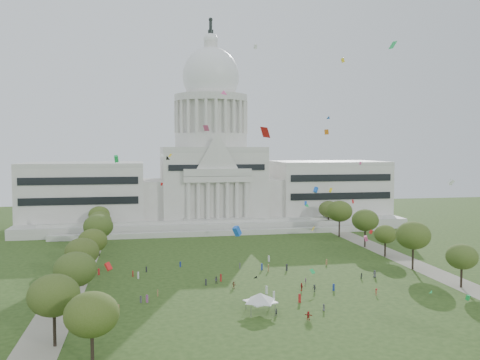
# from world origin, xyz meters

# --- Properties ---
(ground) EXTENTS (400.00, 400.00, 0.00)m
(ground) POSITION_xyz_m (0.00, 0.00, 0.00)
(ground) COLOR #294316
(ground) RESTS_ON ground
(capitol) EXTENTS (160.00, 64.50, 91.30)m
(capitol) POSITION_xyz_m (0.00, 113.59, 22.30)
(capitol) COLOR #B9B7AC
(capitol) RESTS_ON ground
(path_left) EXTENTS (8.00, 160.00, 0.04)m
(path_left) POSITION_xyz_m (-48.00, 30.00, 0.02)
(path_left) COLOR gray
(path_left) RESTS_ON ground
(path_right) EXTENTS (8.00, 160.00, 0.04)m
(path_right) POSITION_xyz_m (48.00, 30.00, 0.02)
(path_right) COLOR gray
(path_right) RESTS_ON ground
(row_tree_l_0) EXTENTS (8.85, 8.85, 12.59)m
(row_tree_l_0) POSITION_xyz_m (-45.26, -21.68, 8.95)
(row_tree_l_0) COLOR black
(row_tree_l_0) RESTS_ON ground
(row_tree_l_1) EXTENTS (8.86, 8.86, 12.59)m
(row_tree_l_1) POSITION_xyz_m (-44.07, -2.96, 8.95)
(row_tree_l_1) COLOR black
(row_tree_l_1) RESTS_ON ground
(row_tree_r_1) EXTENTS (7.58, 7.58, 10.78)m
(row_tree_r_1) POSITION_xyz_m (46.22, -1.75, 7.66)
(row_tree_r_1) COLOR black
(row_tree_r_1) RESTS_ON ground
(row_tree_l_2) EXTENTS (8.42, 8.42, 11.97)m
(row_tree_l_2) POSITION_xyz_m (-45.04, 17.30, 8.51)
(row_tree_l_2) COLOR black
(row_tree_l_2) RESTS_ON ground
(row_tree_r_2) EXTENTS (9.55, 9.55, 13.58)m
(row_tree_r_2) POSITION_xyz_m (44.17, 17.44, 9.66)
(row_tree_r_2) COLOR black
(row_tree_r_2) RESTS_ON ground
(row_tree_l_3) EXTENTS (8.12, 8.12, 11.55)m
(row_tree_l_3) POSITION_xyz_m (-44.09, 33.92, 8.21)
(row_tree_l_3) COLOR black
(row_tree_l_3) RESTS_ON ground
(row_tree_r_3) EXTENTS (7.01, 7.01, 9.98)m
(row_tree_r_3) POSITION_xyz_m (44.40, 34.48, 7.08)
(row_tree_r_3) COLOR black
(row_tree_r_3) RESTS_ON ground
(row_tree_l_4) EXTENTS (9.29, 9.29, 13.21)m
(row_tree_l_4) POSITION_xyz_m (-44.08, 52.42, 9.39)
(row_tree_l_4) COLOR black
(row_tree_l_4) RESTS_ON ground
(row_tree_r_4) EXTENTS (9.19, 9.19, 13.06)m
(row_tree_r_4) POSITION_xyz_m (44.76, 50.04, 9.29)
(row_tree_r_4) COLOR black
(row_tree_r_4) RESTS_ON ground
(row_tree_l_5) EXTENTS (8.33, 8.33, 11.85)m
(row_tree_l_5) POSITION_xyz_m (-45.22, 71.01, 8.42)
(row_tree_l_5) COLOR black
(row_tree_l_5) RESTS_ON ground
(row_tree_r_5) EXTENTS (9.82, 9.82, 13.96)m
(row_tree_r_5) POSITION_xyz_m (43.49, 70.19, 9.93)
(row_tree_r_5) COLOR black
(row_tree_r_5) RESTS_ON ground
(row_tree_l_6) EXTENTS (8.19, 8.19, 11.64)m
(row_tree_l_6) POSITION_xyz_m (-46.87, 89.14, 8.27)
(row_tree_l_6) COLOR black
(row_tree_l_6) RESTS_ON ground
(row_tree_r_6) EXTENTS (8.42, 8.42, 11.97)m
(row_tree_r_6) POSITION_xyz_m (45.96, 88.13, 8.51)
(row_tree_r_6) COLOR black
(row_tree_r_6) RESTS_ON ground
(near_tree_0) EXTENTS (8.47, 8.47, 12.04)m
(near_tree_0) POSITION_xyz_m (-38.00, -32.00, 8.56)
(near_tree_0) COLOR black
(near_tree_0) RESTS_ON ground
(event_tent) EXTENTS (9.75, 9.75, 4.23)m
(event_tent) POSITION_xyz_m (-6.36, -10.87, 3.28)
(event_tent) COLOR #4C4C4C
(event_tent) RESTS_ON ground
(person_0) EXTENTS (1.13, 1.14, 2.00)m
(person_0) POSITION_xyz_m (29.64, 11.02, 1.00)
(person_0) COLOR #4C4C51
(person_0) RESTS_ON ground
(person_2) EXTENTS (0.90, 0.85, 1.58)m
(person_2) POSITION_xyz_m (25.72, 10.38, 0.79)
(person_2) COLOR #26262B
(person_2) RESTS_ON ground
(person_3) EXTENTS (1.10, 1.20, 1.68)m
(person_3) POSITION_xyz_m (9.77, 1.65, 0.84)
(person_3) COLOR #26262B
(person_3) RESTS_ON ground
(person_4) EXTENTS (0.78, 1.20, 1.90)m
(person_4) POSITION_xyz_m (6.98, 2.95, 0.95)
(person_4) COLOR #B21E1E
(person_4) RESTS_ON ground
(person_5) EXTENTS (1.34, 1.71, 1.73)m
(person_5) POSITION_xyz_m (-8.61, 8.00, 0.87)
(person_5) COLOR olive
(person_5) RESTS_ON ground
(person_6) EXTENTS (0.57, 0.80, 1.52)m
(person_6) POSITION_xyz_m (6.94, -12.39, 0.76)
(person_6) COLOR #4C4C51
(person_6) RESTS_ON ground
(person_7) EXTENTS (0.66, 0.63, 1.47)m
(person_7) POSITION_xyz_m (-3.58, -13.33, 0.74)
(person_7) COLOR #26262B
(person_7) RESTS_ON ground
(person_8) EXTENTS (1.00, 0.71, 1.89)m
(person_8) POSITION_xyz_m (-12.26, 13.02, 0.94)
(person_8) COLOR #4C4C51
(person_8) RESTS_ON ground
(person_9) EXTENTS (0.92, 1.15, 1.58)m
(person_9) POSITION_xyz_m (22.96, -3.76, 0.79)
(person_9) COLOR #B21E1E
(person_9) RESTS_ON ground
(person_10) EXTENTS (0.56, 0.85, 1.34)m
(person_10) POSITION_xyz_m (10.06, 9.13, 0.67)
(person_10) COLOR #994C8C
(person_10) RESTS_ON ground
(person_11) EXTENTS (1.72, 1.43, 1.76)m
(person_11) POSITION_xyz_m (1.99, -17.08, 0.88)
(person_11) COLOR #B21E1E
(person_11) RESTS_ON ground
(distant_crowd) EXTENTS (64.81, 40.84, 1.95)m
(distant_crowd) POSITION_xyz_m (-10.73, 14.39, 0.87)
(distant_crowd) COLOR #4C4C51
(distant_crowd) RESTS_ON ground
(kite_swarm) EXTENTS (90.10, 99.26, 55.85)m
(kite_swarm) POSITION_xyz_m (-1.31, 8.35, 25.75)
(kite_swarm) COLOR #E54C8C
(kite_swarm) RESTS_ON ground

